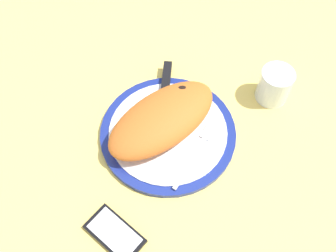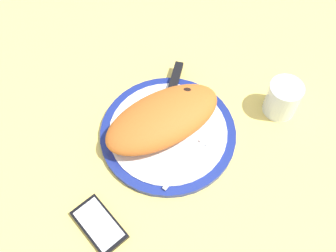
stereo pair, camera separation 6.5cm
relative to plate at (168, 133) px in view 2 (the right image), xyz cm
name	(u,v)px [view 2 (the right image)]	position (x,y,z in cm)	size (l,w,h in cm)	color
ground_plane	(168,138)	(0.00, 0.00, -2.29)	(150.00, 150.00, 3.00)	#EACC60
plate	(168,133)	(0.00, 0.00, 0.00)	(30.30, 30.30, 1.64)	navy
calzone	(162,119)	(-0.16, 1.57, 4.17)	(29.31, 19.24, 6.61)	#C16023
fork	(194,153)	(-0.03, -8.00, 1.05)	(17.51, 3.78, 0.40)	silver
knife	(173,88)	(8.77, 7.41, 1.34)	(19.89, 13.45, 1.20)	silver
smartphone	(99,225)	(-24.22, -5.38, -0.22)	(6.80, 11.83, 1.16)	black
water_glass	(282,100)	(23.24, -13.18, 2.86)	(7.52, 7.52, 8.47)	silver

